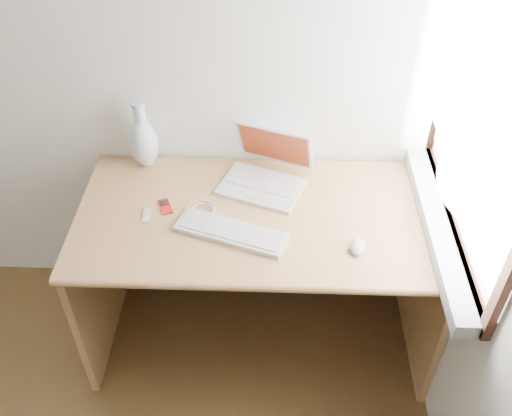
{
  "coord_description": "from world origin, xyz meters",
  "views": [
    {
      "loc": [
        1.07,
        -0.25,
        2.23
      ],
      "look_at": [
        1.01,
        1.35,
        0.81
      ],
      "focal_mm": 40.0,
      "sensor_mm": 36.0,
      "label": 1
    }
  ],
  "objects_px": {
    "external_keyboard": "(231,232)",
    "vase": "(143,141)",
    "desk": "(261,239)",
    "laptop": "(262,172)"
  },
  "relations": [
    {
      "from": "external_keyboard",
      "to": "desk",
      "type": "bearing_deg",
      "value": 80.72
    },
    {
      "from": "desk",
      "to": "vase",
      "type": "xyz_separation_m",
      "value": [
        -0.49,
        0.21,
        0.34
      ]
    },
    {
      "from": "vase",
      "to": "desk",
      "type": "bearing_deg",
      "value": -23.5
    },
    {
      "from": "desk",
      "to": "external_keyboard",
      "type": "height_order",
      "value": "external_keyboard"
    },
    {
      "from": "desk",
      "to": "laptop",
      "type": "height_order",
      "value": "laptop"
    },
    {
      "from": "vase",
      "to": "laptop",
      "type": "bearing_deg",
      "value": -11.47
    },
    {
      "from": "external_keyboard",
      "to": "vase",
      "type": "relative_size",
      "value": 1.44
    },
    {
      "from": "external_keyboard",
      "to": "vase",
      "type": "bearing_deg",
      "value": 152.17
    },
    {
      "from": "laptop",
      "to": "vase",
      "type": "distance_m",
      "value": 0.51
    },
    {
      "from": "laptop",
      "to": "external_keyboard",
      "type": "height_order",
      "value": "laptop"
    }
  ]
}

